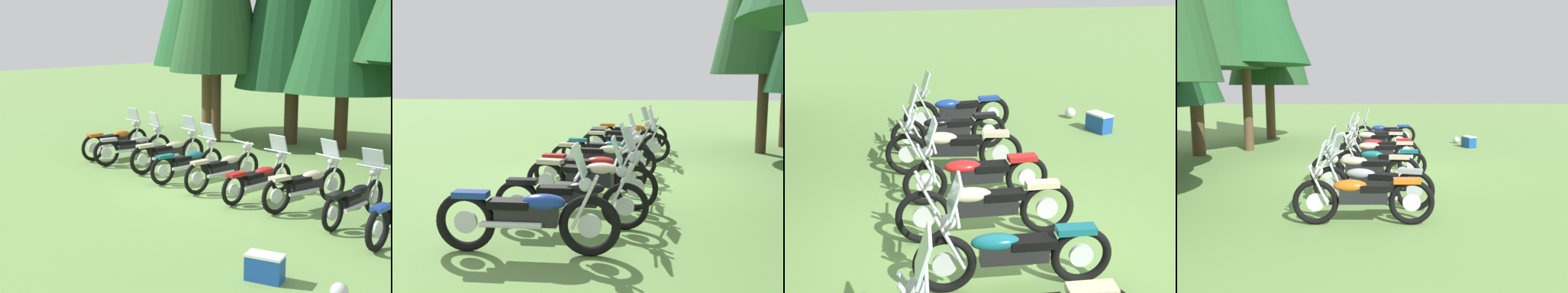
# 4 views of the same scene
# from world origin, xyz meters

# --- Properties ---
(ground_plane) EXTENTS (80.00, 80.00, 0.00)m
(ground_plane) POSITION_xyz_m (0.00, 0.00, 0.00)
(ground_plane) COLOR #6B934C
(motorcycle_0) EXTENTS (0.67, 2.33, 1.39)m
(motorcycle_0) POSITION_xyz_m (-4.51, 0.51, 0.49)
(motorcycle_0) COLOR black
(motorcycle_0) RESTS_ON ground_plane
(motorcycle_1) EXTENTS (0.86, 2.27, 1.38)m
(motorcycle_1) POSITION_xyz_m (-3.52, 0.32, 0.48)
(motorcycle_1) COLOR black
(motorcycle_1) RESTS_ON ground_plane
(motorcycle_2) EXTENTS (0.62, 2.42, 1.39)m
(motorcycle_2) POSITION_xyz_m (-2.21, 0.41, 0.49)
(motorcycle_2) COLOR black
(motorcycle_2) RESTS_ON ground_plane
(motorcycle_3) EXTENTS (0.70, 2.24, 1.36)m
(motorcycle_3) POSITION_xyz_m (-1.08, -0.02, 0.46)
(motorcycle_3) COLOR black
(motorcycle_3) RESTS_ON ground_plane
(motorcycle_4) EXTENTS (0.65, 2.38, 1.03)m
(motorcycle_4) POSITION_xyz_m (0.06, -0.03, 0.47)
(motorcycle_4) COLOR black
(motorcycle_4) RESTS_ON ground_plane
(motorcycle_5) EXTENTS (0.78, 2.26, 1.35)m
(motorcycle_5) POSITION_xyz_m (1.20, -0.17, 0.46)
(motorcycle_5) COLOR black
(motorcycle_5) RESTS_ON ground_plane
(motorcycle_6) EXTENTS (0.82, 2.34, 1.39)m
(motorcycle_6) POSITION_xyz_m (2.35, -0.05, 0.50)
(motorcycle_6) COLOR black
(motorcycle_6) RESTS_ON ground_plane
(motorcycle_7) EXTENTS (0.68, 2.29, 1.36)m
(motorcycle_7) POSITION_xyz_m (3.56, -0.20, 0.47)
(motorcycle_7) COLOR black
(motorcycle_7) RESTS_ON ground_plane
(motorcycle_8) EXTENTS (0.61, 2.34, 1.40)m
(motorcycle_8) POSITION_xyz_m (4.63, -0.59, 0.49)
(motorcycle_8) COLOR black
(motorcycle_8) RESTS_ON ground_plane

